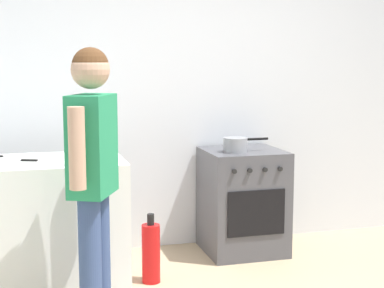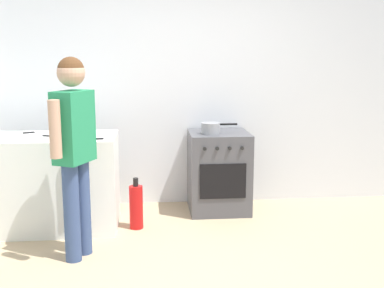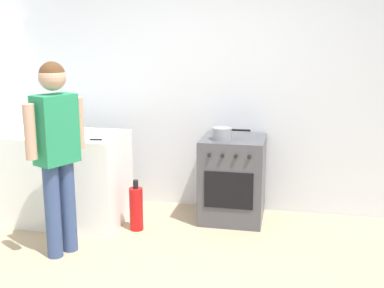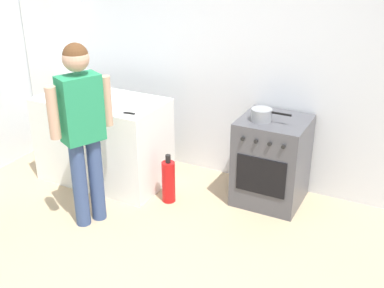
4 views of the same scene
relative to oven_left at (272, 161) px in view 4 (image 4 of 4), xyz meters
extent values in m
plane|color=tan|center=(-0.35, -1.58, -0.43)|extent=(8.00, 8.00, 0.00)
cube|color=silver|center=(-0.35, 0.37, 0.87)|extent=(6.00, 0.10, 2.60)
cube|color=white|center=(-1.70, -0.38, 0.02)|extent=(1.30, 0.70, 0.90)
cube|color=#4C4C51|center=(0.00, 0.00, 0.00)|extent=(0.63, 0.60, 0.85)
cube|color=black|center=(0.00, -0.30, -0.03)|extent=(0.47, 0.01, 0.36)
cylinder|color=black|center=(-0.14, -0.12, 0.42)|extent=(0.20, 0.20, 0.01)
cylinder|color=black|center=(0.14, -0.12, 0.42)|extent=(0.20, 0.20, 0.01)
cylinder|color=black|center=(-0.14, 0.12, 0.42)|extent=(0.20, 0.20, 0.01)
cylinder|color=black|center=(0.14, 0.12, 0.42)|extent=(0.20, 0.20, 0.01)
cylinder|color=black|center=(-0.19, -0.31, 0.31)|extent=(0.04, 0.02, 0.04)
cylinder|color=black|center=(-0.06, -0.31, 0.31)|extent=(0.04, 0.02, 0.04)
cylinder|color=black|center=(0.06, -0.31, 0.31)|extent=(0.04, 0.02, 0.04)
cylinder|color=black|center=(0.19, -0.31, 0.31)|extent=(0.04, 0.02, 0.04)
cylinder|color=gray|center=(-0.10, -0.09, 0.48)|extent=(0.19, 0.19, 0.12)
cylinder|color=black|center=(0.08, -0.09, 0.52)|extent=(0.18, 0.02, 0.02)
cube|color=silver|center=(-1.75, -0.10, 0.48)|extent=(0.23, 0.14, 0.01)
cube|color=black|center=(-1.91, -0.18, 0.48)|extent=(0.11, 0.07, 0.01)
cube|color=silver|center=(-1.37, -0.62, 0.48)|extent=(0.22, 0.07, 0.01)
cube|color=black|center=(-1.20, -0.60, 0.48)|extent=(0.11, 0.04, 0.01)
cube|color=silver|center=(-1.78, -0.35, 0.48)|extent=(0.10, 0.06, 0.01)
cube|color=black|center=(-1.68, -0.39, 0.48)|extent=(0.11, 0.06, 0.01)
cylinder|color=#384C7A|center=(-1.36, -1.18, -0.02)|extent=(0.13, 0.13, 0.81)
cylinder|color=#384C7A|center=(-1.30, -1.03, -0.02)|extent=(0.13, 0.13, 0.81)
cube|color=#268C59|center=(-1.33, -1.11, 0.67)|extent=(0.33, 0.39, 0.57)
cylinder|color=tan|center=(-1.43, -1.32, 0.68)|extent=(0.09, 0.09, 0.44)
cylinder|color=tan|center=(-1.23, -0.89, 0.68)|extent=(0.09, 0.09, 0.44)
sphere|color=tan|center=(-1.33, -1.11, 1.09)|extent=(0.22, 0.22, 0.22)
sphere|color=brown|center=(-1.33, -1.11, 1.11)|extent=(0.21, 0.21, 0.21)
cylinder|color=red|center=(-0.87, -0.48, -0.22)|extent=(0.13, 0.13, 0.42)
cylinder|color=black|center=(-0.87, -0.48, 0.03)|extent=(0.05, 0.05, 0.08)
cube|color=white|center=(-2.65, 0.10, 0.57)|extent=(0.48, 0.44, 2.00)
camera|label=1|loc=(-1.67, -4.43, 1.14)|focal=55.00mm
camera|label=2|loc=(-0.73, -4.95, 1.24)|focal=45.00mm
camera|label=3|loc=(0.56, -4.66, 1.42)|focal=45.00mm
camera|label=4|loc=(1.21, -4.03, 2.04)|focal=45.00mm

